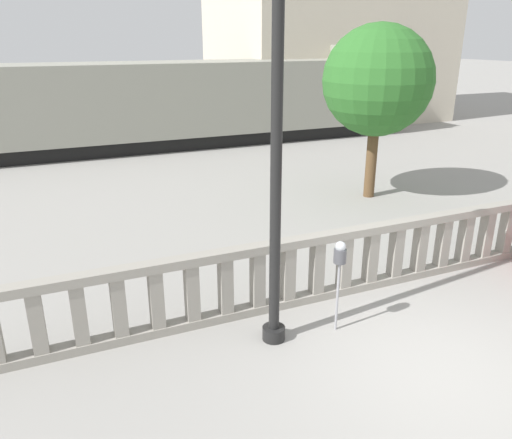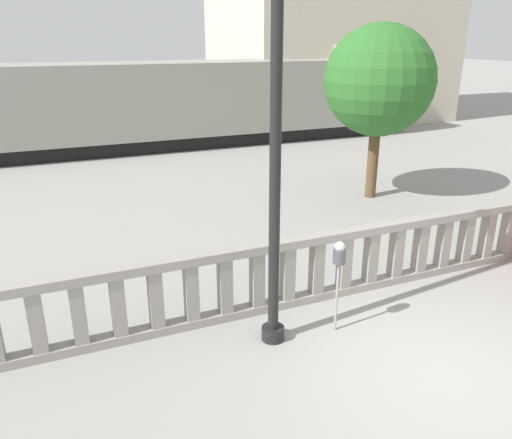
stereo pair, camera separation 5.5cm
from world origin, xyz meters
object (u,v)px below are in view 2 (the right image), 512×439
at_px(tree_left, 379,81).
at_px(train_near, 94,107).
at_px(lamppost, 276,114).
at_px(parking_meter, 339,259).

bearing_deg(tree_left, train_near, 125.36).
relative_size(lamppost, tree_left, 1.24).
bearing_deg(parking_meter, tree_left, 50.67).
height_order(train_near, tree_left, tree_left).
relative_size(parking_meter, tree_left, 0.32).
xyz_separation_m(train_near, tree_left, (6.41, -9.04, 1.41)).
bearing_deg(lamppost, train_near, 93.48).
bearing_deg(parking_meter, train_near, 97.30).
height_order(parking_meter, train_near, train_near).
height_order(lamppost, tree_left, lamppost).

